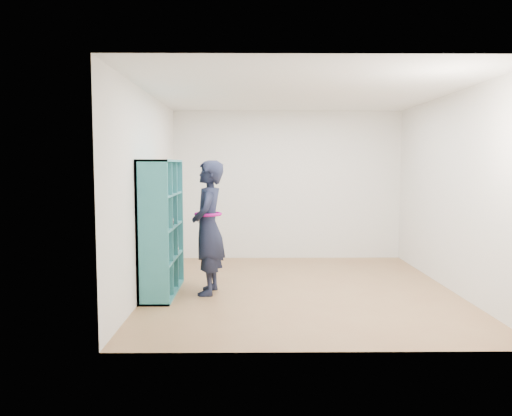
{
  "coord_description": "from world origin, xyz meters",
  "views": [
    {
      "loc": [
        -0.66,
        -6.55,
        1.67
      ],
      "look_at": [
        -0.58,
        0.3,
        1.07
      ],
      "focal_mm": 35.0,
      "sensor_mm": 36.0,
      "label": 1
    }
  ],
  "objects": [
    {
      "name": "ceiling",
      "position": [
        0.0,
        0.0,
        2.6
      ],
      "size": [
        4.5,
        4.5,
        0.0
      ],
      "primitive_type": "plane",
      "color": "white",
      "rests_on": "wall_back"
    },
    {
      "name": "person",
      "position": [
        -1.2,
        -0.2,
        0.86
      ],
      "size": [
        0.45,
        0.65,
        1.72
      ],
      "rotation": [
        0.0,
        0.0,
        -1.63
      ],
      "color": "black",
      "rests_on": "floor"
    },
    {
      "name": "smartphone",
      "position": [
        -1.33,
        -0.12,
        0.97
      ],
      "size": [
        0.02,
        0.09,
        0.12
      ],
      "rotation": [
        0.3,
        0.0,
        0.15
      ],
      "color": "silver",
      "rests_on": "person"
    },
    {
      "name": "floor",
      "position": [
        0.0,
        0.0,
        0.0
      ],
      "size": [
        4.5,
        4.5,
        0.0
      ],
      "primitive_type": "plane",
      "color": "#936743",
      "rests_on": "ground"
    },
    {
      "name": "wall_back",
      "position": [
        0.0,
        2.25,
        1.3
      ],
      "size": [
        4.0,
        0.02,
        2.6
      ],
      "primitive_type": "cube",
      "color": "white",
      "rests_on": "floor"
    },
    {
      "name": "wall_left",
      "position": [
        -2.0,
        0.0,
        1.3
      ],
      "size": [
        0.02,
        4.5,
        2.6
      ],
      "primitive_type": "cube",
      "color": "white",
      "rests_on": "floor"
    },
    {
      "name": "bookshelf",
      "position": [
        -1.83,
        -0.17,
        0.84
      ],
      "size": [
        0.38,
        1.29,
        1.72
      ],
      "color": "teal",
      "rests_on": "floor"
    },
    {
      "name": "wall_front",
      "position": [
        0.0,
        -2.25,
        1.3
      ],
      "size": [
        4.0,
        0.02,
        2.6
      ],
      "primitive_type": "cube",
      "color": "white",
      "rests_on": "floor"
    },
    {
      "name": "wall_right",
      "position": [
        2.0,
        0.0,
        1.3
      ],
      "size": [
        0.02,
        4.5,
        2.6
      ],
      "primitive_type": "cube",
      "color": "white",
      "rests_on": "floor"
    }
  ]
}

